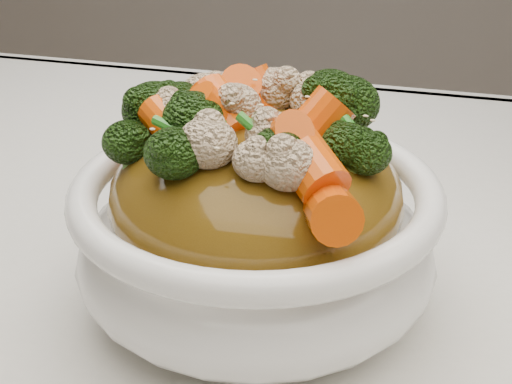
% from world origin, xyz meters
% --- Properties ---
extents(tablecloth, '(1.20, 0.80, 0.04)m').
position_xyz_m(tablecloth, '(0.00, 0.00, 0.73)').
color(tablecloth, silver).
rests_on(tablecloth, dining_table).
extents(bowl, '(0.26, 0.26, 0.08)m').
position_xyz_m(bowl, '(-0.04, -0.02, 0.79)').
color(bowl, white).
rests_on(bowl, tablecloth).
extents(sauce_base, '(0.21, 0.21, 0.09)m').
position_xyz_m(sauce_base, '(-0.04, -0.02, 0.82)').
color(sauce_base, brown).
rests_on(sauce_base, bowl).
extents(carrots, '(0.21, 0.21, 0.05)m').
position_xyz_m(carrots, '(-0.04, -0.02, 0.88)').
color(carrots, '#EB5307').
rests_on(carrots, sauce_base).
extents(broccoli, '(0.21, 0.21, 0.04)m').
position_xyz_m(broccoli, '(-0.04, -0.02, 0.88)').
color(broccoli, black).
rests_on(broccoli, sauce_base).
extents(cauliflower, '(0.21, 0.21, 0.04)m').
position_xyz_m(cauliflower, '(-0.04, -0.02, 0.88)').
color(cauliflower, beige).
rests_on(cauliflower, sauce_base).
extents(scallions, '(0.15, 0.15, 0.02)m').
position_xyz_m(scallions, '(-0.04, -0.02, 0.88)').
color(scallions, '#25781B').
rests_on(scallions, sauce_base).
extents(sesame_seeds, '(0.19, 0.19, 0.01)m').
position_xyz_m(sesame_seeds, '(-0.04, -0.02, 0.88)').
color(sesame_seeds, beige).
rests_on(sesame_seeds, sauce_base).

